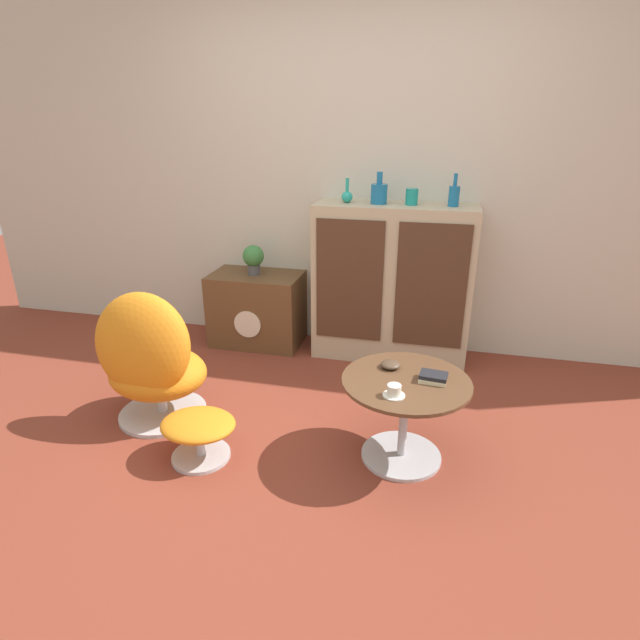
{
  "coord_description": "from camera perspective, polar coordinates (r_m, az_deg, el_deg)",
  "views": [
    {
      "loc": [
        0.6,
        -1.92,
        1.63
      ],
      "look_at": [
        -0.04,
        0.71,
        0.55
      ],
      "focal_mm": 28.0,
      "sensor_mm": 36.0,
      "label": 1
    }
  ],
  "objects": [
    {
      "name": "ground_plane",
      "position": [
        2.59,
        -2.93,
        -17.28
      ],
      "size": [
        12.0,
        12.0,
        0.0
      ],
      "primitive_type": "plane",
      "color": "brown"
    },
    {
      "name": "wall_back",
      "position": [
        3.72,
        4.53,
        16.59
      ],
      "size": [
        6.4,
        0.06,
        2.6
      ],
      "color": "beige",
      "rests_on": "ground_plane"
    },
    {
      "name": "sideboard",
      "position": [
        3.6,
        8.22,
        4.17
      ],
      "size": [
        1.1,
        0.4,
        1.11
      ],
      "color": "tan",
      "rests_on": "ground_plane"
    },
    {
      "name": "tv_console",
      "position": [
        3.9,
        -7.18,
        1.28
      ],
      "size": [
        0.69,
        0.44,
        0.56
      ],
      "color": "brown",
      "rests_on": "ground_plane"
    },
    {
      "name": "egg_chair",
      "position": [
        2.96,
        -18.79,
        -4.46
      ],
      "size": [
        0.59,
        0.55,
        0.81
      ],
      "color": "#B7B7BC",
      "rests_on": "ground_plane"
    },
    {
      "name": "ottoman",
      "position": [
        2.67,
        -13.72,
        -12.03
      ],
      "size": [
        0.39,
        0.33,
        0.24
      ],
      "color": "#B7B7BC",
      "rests_on": "ground_plane"
    },
    {
      "name": "coffee_table",
      "position": [
        2.56,
        9.62,
        -9.76
      ],
      "size": [
        0.63,
        0.63,
        0.45
      ],
      "color": "#B7B7BC",
      "rests_on": "ground_plane"
    },
    {
      "name": "vase_leftmost",
      "position": [
        3.52,
        3.11,
        13.99
      ],
      "size": [
        0.08,
        0.08,
        0.16
      ],
      "color": "teal",
      "rests_on": "sideboard"
    },
    {
      "name": "vase_inner_left",
      "position": [
        3.48,
        6.77,
        14.23
      ],
      "size": [
        0.11,
        0.11,
        0.21
      ],
      "color": "#196699",
      "rests_on": "sideboard"
    },
    {
      "name": "vase_inner_right",
      "position": [
        3.46,
        10.44,
        13.68
      ],
      "size": [
        0.08,
        0.08,
        0.11
      ],
      "color": "teal",
      "rests_on": "sideboard"
    },
    {
      "name": "vase_rightmost",
      "position": [
        3.46,
        15.07,
        13.61
      ],
      "size": [
        0.07,
        0.07,
        0.21
      ],
      "color": "#196699",
      "rests_on": "sideboard"
    },
    {
      "name": "potted_plant",
      "position": [
        3.78,
        -7.62,
        7.06
      ],
      "size": [
        0.16,
        0.16,
        0.22
      ],
      "color": "#4C4C51",
      "rests_on": "tv_console"
    },
    {
      "name": "teacup",
      "position": [
        2.33,
        8.46,
        -8.08
      ],
      "size": [
        0.1,
        0.1,
        0.06
      ],
      "color": "silver",
      "rests_on": "coffee_table"
    },
    {
      "name": "book_stack",
      "position": [
        2.49,
        12.81,
        -6.42
      ],
      "size": [
        0.14,
        0.11,
        0.04
      ],
      "color": "beige",
      "rests_on": "coffee_table"
    },
    {
      "name": "bowl",
      "position": [
        2.58,
        8.05,
        -5.06
      ],
      "size": [
        0.1,
        0.1,
        0.04
      ],
      "color": "#4C3828",
      "rests_on": "coffee_table"
    }
  ]
}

